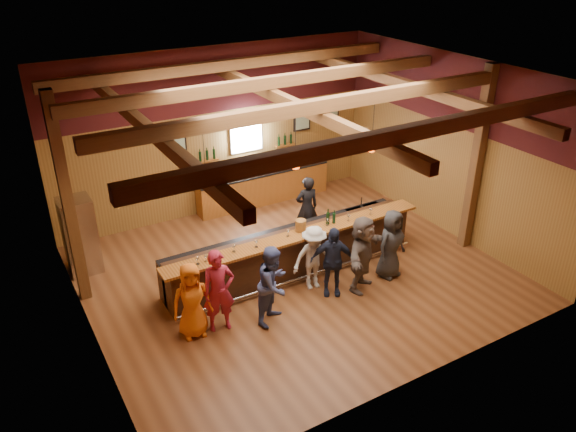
{
  "coord_description": "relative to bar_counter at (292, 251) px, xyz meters",
  "views": [
    {
      "loc": [
        -5.65,
        -9.33,
        7.03
      ],
      "look_at": [
        0.0,
        0.3,
        1.35
      ],
      "focal_mm": 35.0,
      "sensor_mm": 36.0,
      "label": 1
    }
  ],
  "objects": [
    {
      "name": "room",
      "position": [
        -0.02,
        -0.09,
        2.69
      ],
      "size": [
        9.04,
        9.0,
        4.52
      ],
      "color": "brown",
      "rests_on": "ground"
    },
    {
      "name": "bar_counter",
      "position": [
        0.0,
        0.0,
        0.0
      ],
      "size": [
        6.3,
        1.07,
        1.11
      ],
      "color": "black",
      "rests_on": "ground"
    },
    {
      "name": "back_bar_cabinet",
      "position": [
        1.18,
        3.57,
        -0.05
      ],
      "size": [
        4.0,
        0.52,
        0.95
      ],
      "color": "brown",
      "rests_on": "ground"
    },
    {
      "name": "window",
      "position": [
        0.78,
        3.8,
        1.53
      ],
      "size": [
        0.95,
        0.09,
        0.95
      ],
      "color": "silver",
      "rests_on": "room"
    },
    {
      "name": "framed_pictures",
      "position": [
        1.65,
        3.79,
        1.58
      ],
      "size": [
        5.35,
        0.05,
        0.45
      ],
      "color": "black",
      "rests_on": "room"
    },
    {
      "name": "wine_shelves",
      "position": [
        0.78,
        3.73,
        1.1
      ],
      "size": [
        3.0,
        0.18,
        0.3
      ],
      "color": "brown",
      "rests_on": "room"
    },
    {
      "name": "pendant_lights",
      "position": [
        -0.02,
        -0.15,
        2.19
      ],
      "size": [
        4.24,
        0.24,
        1.37
      ],
      "color": "black",
      "rests_on": "room"
    },
    {
      "name": "stainless_fridge",
      "position": [
        -4.12,
        2.45,
        0.38
      ],
      "size": [
        0.7,
        0.7,
        1.8
      ],
      "primitive_type": "cube",
      "color": "silver",
      "rests_on": "ground"
    },
    {
      "name": "customer_orange",
      "position": [
        -2.82,
        -1.02,
        0.26
      ],
      "size": [
        0.82,
        0.59,
        1.57
      ],
      "primitive_type": "imported",
      "rotation": [
        0.0,
        0.0,
        -0.12
      ],
      "color": "orange",
      "rests_on": "ground"
    },
    {
      "name": "customer_redvest",
      "position": [
        -2.29,
        -1.1,
        0.34
      ],
      "size": [
        0.7,
        0.53,
        1.73
      ],
      "primitive_type": "imported",
      "rotation": [
        0.0,
        0.0,
        -0.2
      ],
      "color": "maroon",
      "rests_on": "ground"
    },
    {
      "name": "customer_denim",
      "position": [
        -1.25,
        -1.39,
        0.32
      ],
      "size": [
        1.03,
        0.97,
        1.67
      ],
      "primitive_type": "imported",
      "rotation": [
        0.0,
        0.0,
        0.57
      ],
      "color": "#414D83",
      "rests_on": "ground"
    },
    {
      "name": "customer_white",
      "position": [
        0.05,
        -0.82,
        0.22
      ],
      "size": [
        1.04,
        0.69,
        1.49
      ],
      "primitive_type": "imported",
      "rotation": [
        0.0,
        0.0,
        -0.15
      ],
      "color": "beige",
      "rests_on": "ground"
    },
    {
      "name": "customer_navy",
      "position": [
        0.27,
        -1.21,
        0.28
      ],
      "size": [
        1.01,
        0.79,
        1.6
      ],
      "primitive_type": "imported",
      "rotation": [
        0.0,
        0.0,
        -0.51
      ],
      "color": "#1C2339",
      "rests_on": "ground"
    },
    {
      "name": "customer_brown",
      "position": [
        0.94,
        -1.37,
        0.35
      ],
      "size": [
        1.64,
        1.29,
        1.74
      ],
      "primitive_type": "imported",
      "rotation": [
        0.0,
        0.0,
        0.56
      ],
      "color": "#5C504A",
      "rests_on": "ground"
    },
    {
      "name": "customer_dark",
      "position": [
        1.8,
        -1.29,
        0.29
      ],
      "size": [
        0.89,
        0.68,
        1.62
      ],
      "primitive_type": "imported",
      "rotation": [
        0.0,
        0.0,
        0.22
      ],
      "color": "#292A2C",
      "rests_on": "ground"
    },
    {
      "name": "bartender",
      "position": [
        1.15,
        1.21,
        0.3
      ],
      "size": [
        0.65,
        0.48,
        1.65
      ],
      "primitive_type": "imported",
      "rotation": [
        0.0,
        0.0,
        3.0
      ],
      "color": "black",
      "rests_on": "ground"
    },
    {
      "name": "ice_bucket",
      "position": [
        0.1,
        -0.2,
        0.72
      ],
      "size": [
        0.24,
        0.24,
        0.26
      ],
      "primitive_type": "cylinder",
      "color": "olive",
      "rests_on": "bar_counter"
    },
    {
      "name": "bottle_a",
      "position": [
        0.8,
        -0.23,
        0.73
      ],
      "size": [
        0.08,
        0.08,
        0.37
      ],
      "color": "black",
      "rests_on": "bar_counter"
    },
    {
      "name": "bottle_b",
      "position": [
        0.95,
        -0.27,
        0.72
      ],
      "size": [
        0.07,
        0.07,
        0.32
      ],
      "color": "black",
      "rests_on": "bar_counter"
    },
    {
      "name": "glass_a",
      "position": [
        -2.4,
        -0.36,
        0.72
      ],
      "size": [
        0.08,
        0.08,
        0.19
      ],
      "color": "silver",
      "rests_on": "bar_counter"
    },
    {
      "name": "glass_b",
      "position": [
        -2.21,
        -0.33,
        0.7
      ],
      "size": [
        0.07,
        0.07,
        0.16
      ],
      "color": "silver",
      "rests_on": "bar_counter"
    },
    {
      "name": "glass_c",
      "position": [
        -1.56,
        -0.28,
        0.71
      ],
      "size": [
        0.08,
        0.08,
        0.18
      ],
      "color": "silver",
      "rests_on": "bar_counter"
    },
    {
      "name": "glass_d",
      "position": [
        -1.08,
        -0.34,
        0.73
      ],
      "size": [
        0.09,
        0.09,
        0.19
      ],
      "color": "silver",
      "rests_on": "bar_counter"
    },
    {
      "name": "glass_e",
      "position": [
        -0.27,
        -0.28,
        0.71
      ],
      "size": [
        0.08,
        0.08,
        0.17
      ],
      "color": "silver",
      "rests_on": "bar_counter"
    },
    {
      "name": "glass_f",
      "position": [
        0.75,
        -0.29,
        0.72
      ],
      "size": [
        0.08,
        0.08,
        0.18
      ],
      "color": "silver",
      "rests_on": "bar_counter"
    },
    {
      "name": "glass_g",
      "position": [
        1.29,
        -0.34,
        0.71
      ],
      "size": [
        0.08,
        0.08,
        0.17
      ],
      "color": "silver",
      "rests_on": "bar_counter"
    },
    {
      "name": "glass_h",
      "position": [
        1.94,
        -0.34,
        0.71
      ],
      "size": [
        0.08,
        0.08,
        0.17
      ],
      "color": "silver",
      "rests_on": "bar_counter"
    }
  ]
}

